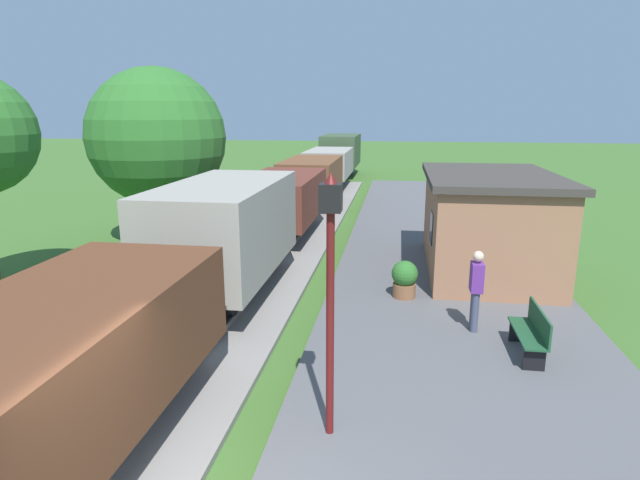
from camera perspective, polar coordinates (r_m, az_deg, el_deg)
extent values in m
cube|color=brown|center=(7.77, -26.23, -11.26)|extent=(2.50, 5.60, 1.60)
cube|color=black|center=(8.06, -25.71, -15.47)|extent=(2.10, 5.15, 0.50)
cylinder|color=black|center=(9.51, -19.47, -11.92)|extent=(1.56, 0.84, 0.84)
cylinder|color=black|center=(10.36, -16.60, -8.02)|extent=(0.20, 0.30, 0.20)
cube|color=gray|center=(13.32, -10.32, 1.49)|extent=(2.50, 5.60, 2.20)
cube|color=black|center=(13.55, -10.15, -2.43)|extent=(2.10, 5.15, 0.50)
cylinder|color=black|center=(15.26, -7.98, -1.46)|extent=(1.56, 0.84, 0.84)
cylinder|color=black|center=(12.03, -12.81, -5.94)|extent=(1.56, 0.84, 0.84)
cylinder|color=black|center=(16.28, -6.87, 0.45)|extent=(0.20, 0.30, 0.20)
cylinder|color=black|center=(10.95, -15.06, -6.71)|extent=(0.20, 0.30, 0.20)
cube|color=brown|center=(19.62, -4.11, 4.77)|extent=(2.50, 5.60, 1.60)
cube|color=black|center=(19.74, -4.08, 2.90)|extent=(2.10, 5.15, 0.50)
cylinder|color=black|center=(21.51, -3.03, 3.16)|extent=(1.56, 0.84, 0.84)
cylinder|color=black|center=(18.08, -5.30, 1.04)|extent=(1.56, 0.84, 0.84)
cylinder|color=black|center=(22.58, -2.45, 4.33)|extent=(0.20, 0.30, 0.20)
cylinder|color=black|center=(16.93, -6.24, 1.00)|extent=(0.20, 0.30, 0.20)
cube|color=brown|center=(26.04, -0.93, 7.07)|extent=(2.50, 5.60, 1.60)
cube|color=black|center=(26.13, -0.92, 5.65)|extent=(2.10, 5.15, 0.50)
cylinder|color=black|center=(27.91, -0.31, 5.67)|extent=(1.56, 0.84, 0.84)
cylinder|color=black|center=(24.42, -1.61, 4.47)|extent=(1.56, 0.84, 0.84)
cylinder|color=black|center=(29.01, 0.04, 6.49)|extent=(0.20, 0.30, 0.20)
cylinder|color=black|center=(23.26, -2.12, 4.61)|extent=(0.20, 0.30, 0.20)
cube|color=gray|center=(32.53, 1.01, 8.45)|extent=(2.50, 5.60, 1.60)
cube|color=black|center=(32.60, 1.00, 7.31)|extent=(2.10, 5.15, 0.50)
cylinder|color=black|center=(34.39, 1.40, 7.24)|extent=(1.56, 0.84, 0.84)
cylinder|color=black|center=(30.87, 0.56, 6.47)|extent=(1.56, 0.84, 0.84)
cylinder|color=black|center=(35.51, 1.64, 7.85)|extent=(0.20, 0.30, 0.20)
cylinder|color=black|center=(29.70, 0.24, 6.66)|extent=(0.20, 0.30, 0.20)
cube|color=#384C33|center=(39.04, 2.31, 9.80)|extent=(2.50, 5.60, 2.20)
cube|color=black|center=(39.12, 2.29, 8.41)|extent=(2.10, 5.15, 0.50)
cylinder|color=black|center=(40.91, 2.57, 8.30)|extent=(1.56, 0.84, 0.84)
cylinder|color=black|center=(37.37, 1.98, 7.77)|extent=(1.56, 0.84, 0.84)
cylinder|color=black|center=(42.04, 2.74, 8.79)|extent=(0.20, 0.30, 0.20)
cylinder|color=black|center=(36.20, 1.77, 7.97)|extent=(0.20, 0.30, 0.20)
cube|color=#9E6B4C|center=(15.49, 17.80, 1.54)|extent=(3.20, 5.50, 2.60)
cube|color=#3D3833|center=(15.27, 18.19, 6.64)|extent=(3.50, 5.80, 0.18)
cube|color=black|center=(14.21, 12.10, 1.36)|extent=(0.03, 0.90, 0.80)
cube|color=#1E4C2D|center=(10.55, 21.75, -9.45)|extent=(0.42, 1.50, 0.04)
cube|color=#1E4C2D|center=(10.51, 22.88, -8.21)|extent=(0.04, 1.50, 0.45)
cube|color=black|center=(10.11, 22.38, -11.97)|extent=(0.38, 0.06, 0.42)
cube|color=black|center=(11.18, 20.96, -9.33)|extent=(0.38, 0.06, 0.42)
cube|color=#1E4C2D|center=(19.49, 15.69, 1.55)|extent=(0.42, 1.50, 0.04)
cube|color=#1E4C2D|center=(19.47, 16.29, 2.23)|extent=(0.04, 1.50, 0.45)
cube|color=black|center=(18.96, 15.85, 0.49)|extent=(0.38, 0.06, 0.42)
cube|color=black|center=(20.12, 15.44, 1.27)|extent=(0.38, 0.06, 0.42)
cylinder|color=#474C66|center=(11.26, 16.58, -7.58)|extent=(0.15, 0.15, 0.86)
cylinder|color=#474C66|center=(11.41, 16.47, -7.29)|extent=(0.15, 0.15, 0.86)
cube|color=#662D8C|center=(11.10, 16.78, -3.92)|extent=(0.24, 0.38, 0.60)
sphere|color=beige|center=(10.98, 16.94, -1.73)|extent=(0.22, 0.22, 0.22)
cylinder|color=brown|center=(13.01, 9.19, -5.45)|extent=(0.56, 0.56, 0.34)
sphere|color=#2D6B28|center=(12.88, 9.26, -3.66)|extent=(0.64, 0.64, 0.64)
cylinder|color=#591414|center=(7.14, 1.11, -9.58)|extent=(0.11, 0.11, 3.20)
cube|color=black|center=(6.64, 1.19, 4.65)|extent=(0.28, 0.28, 0.36)
sphere|color=#F2E5BF|center=(6.64, 1.19, 4.65)|extent=(0.20, 0.20, 0.20)
cone|color=#591414|center=(6.60, 1.20, 6.71)|extent=(0.20, 0.20, 0.16)
cylinder|color=#4C3823|center=(19.74, -16.83, 2.57)|extent=(0.28, 0.28, 2.02)
sphere|color=#2D6B28|center=(19.41, -17.41, 10.69)|extent=(4.78, 4.78, 4.78)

